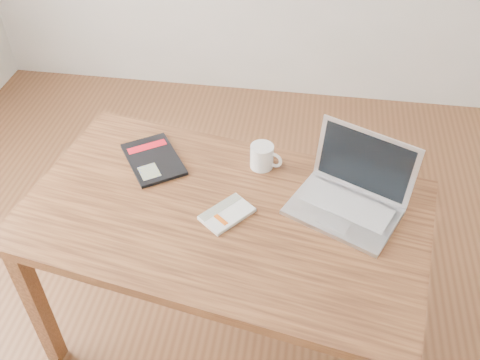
# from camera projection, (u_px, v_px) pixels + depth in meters

# --- Properties ---
(room) EXTENTS (4.04, 4.04, 2.70)m
(room) POSITION_uv_depth(u_px,v_px,m) (214.00, 59.00, 1.44)
(room) COLOR brown
(room) RESTS_ON ground
(desk) EXTENTS (1.52, 1.03, 0.75)m
(desk) POSITION_uv_depth(u_px,v_px,m) (224.00, 229.00, 1.92)
(desk) COLOR #58321A
(desk) RESTS_ON ground
(white_guidebook) EXTENTS (0.20, 0.21, 0.02)m
(white_guidebook) POSITION_uv_depth(u_px,v_px,m) (227.00, 214.00, 1.84)
(white_guidebook) COLOR beige
(white_guidebook) RESTS_ON desk
(black_guidebook) EXTENTS (0.30, 0.33, 0.01)m
(black_guidebook) POSITION_uv_depth(u_px,v_px,m) (153.00, 159.00, 2.06)
(black_guidebook) COLOR black
(black_guidebook) RESTS_ON desk
(laptop) EXTENTS (0.45, 0.41, 0.26)m
(laptop) POSITION_uv_depth(u_px,v_px,m) (351.00, 194.00, 1.85)
(laptop) COLOR silver
(laptop) RESTS_ON desk
(coffee_mug) EXTENTS (0.13, 0.09, 0.10)m
(coffee_mug) POSITION_uv_depth(u_px,v_px,m) (263.00, 156.00, 2.01)
(coffee_mug) COLOR white
(coffee_mug) RESTS_ON desk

